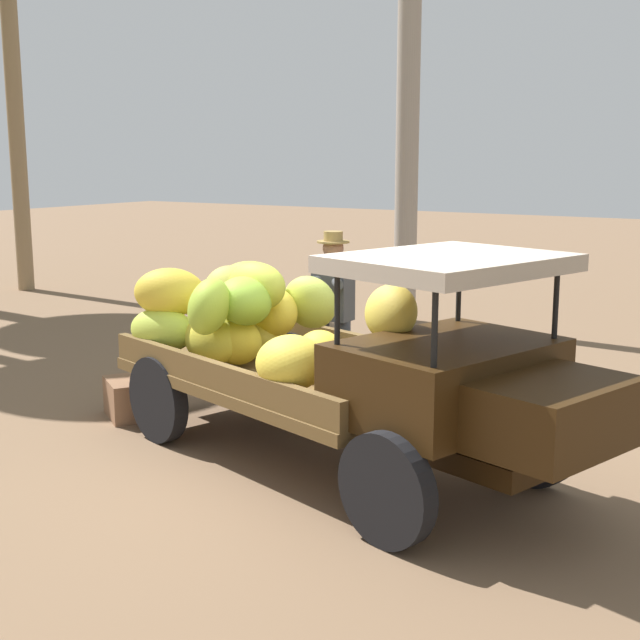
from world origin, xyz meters
TOP-DOWN VIEW (x-y plane):
  - ground_plane at (0.00, 0.00)m, footprint 60.00×60.00m
  - truck at (-0.16, 0.00)m, footprint 4.66×2.74m
  - farmer at (-1.31, 1.90)m, footprint 0.53×0.46m
  - wooden_crate at (-2.51, 0.12)m, footprint 0.71×0.68m
  - loose_banana_bunch at (-0.24, 2.33)m, footprint 0.68×0.60m

SIDE VIEW (x-z plane):
  - ground_plane at x=0.00m, z-range 0.00..0.00m
  - loose_banana_bunch at x=-0.24m, z-range -0.01..0.31m
  - wooden_crate at x=-2.51m, z-range 0.00..0.37m
  - truck at x=-0.16m, z-range 0.01..1.84m
  - farmer at x=-1.31m, z-range 0.12..1.84m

